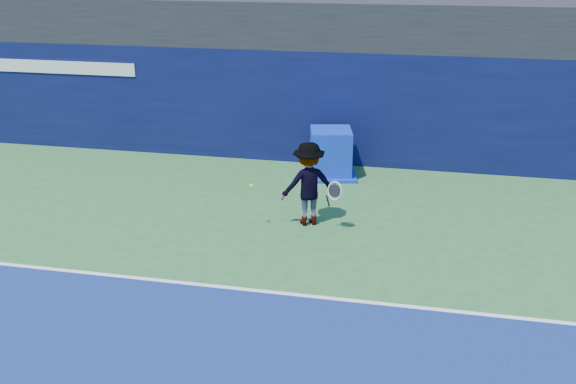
% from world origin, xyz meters
% --- Properties ---
extents(baseline, '(24.00, 0.10, 0.01)m').
position_xyz_m(baseline, '(0.00, 3.00, 0.01)').
color(baseline, white).
rests_on(baseline, ground).
extents(stadium_band, '(36.00, 3.00, 1.20)m').
position_xyz_m(stadium_band, '(0.00, 11.50, 3.60)').
color(stadium_band, black).
rests_on(stadium_band, back_wall_assembly).
extents(back_wall_assembly, '(36.00, 1.03, 3.00)m').
position_xyz_m(back_wall_assembly, '(-0.00, 10.50, 1.50)').
color(back_wall_assembly, '#0A0F3A').
rests_on(back_wall_assembly, ground).
extents(equipment_cart, '(1.50, 1.50, 1.22)m').
position_xyz_m(equipment_cart, '(0.82, 9.13, 0.55)').
color(equipment_cart, '#0D2BB9').
rests_on(equipment_cart, ground).
extents(tennis_player, '(1.42, 1.08, 1.79)m').
position_xyz_m(tennis_player, '(0.79, 6.01, 0.90)').
color(tennis_player, white).
rests_on(tennis_player, ground).
extents(tennis_ball, '(0.07, 0.07, 0.07)m').
position_xyz_m(tennis_ball, '(-0.31, 5.52, 0.95)').
color(tennis_ball, '#E3F41B').
rests_on(tennis_ball, ground).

